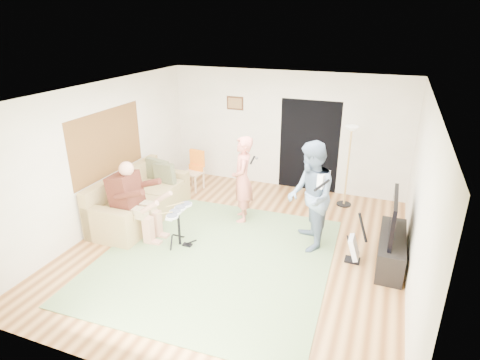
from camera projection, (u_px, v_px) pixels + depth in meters
name	position (u px, v px, depth m)	size (l,w,h in m)	color
floor	(239.00, 247.00, 7.07)	(6.00, 6.00, 0.00)	brown
walls	(239.00, 176.00, 6.57)	(5.50, 6.00, 2.70)	silver
ceiling	(238.00, 93.00, 6.06)	(6.00, 6.00, 0.00)	white
window_blinds	(107.00, 143.00, 7.58)	(2.05, 2.05, 0.00)	brown
doorway	(309.00, 146.00, 9.08)	(2.10, 2.10, 0.00)	black
picture_frame	(235.00, 103.00, 9.36)	(0.42, 0.03, 0.32)	#3F2314
area_rug	(216.00, 258.00, 6.73)	(3.71, 3.93, 0.02)	#627F4D
sofa	(138.00, 203.00, 8.02)	(0.96, 2.32, 0.94)	#A68B53
drummer	(136.00, 209.00, 7.21)	(0.94, 0.52, 1.44)	#4D2015
drum_kit	(179.00, 229.00, 7.02)	(0.39, 0.70, 0.73)	black
singer	(242.00, 180.00, 7.72)	(0.62, 0.41, 1.71)	#D66F5D
microphone	(252.00, 160.00, 7.49)	(0.06, 0.06, 0.24)	black
guitarist	(310.00, 197.00, 6.76)	(0.93, 0.72, 1.90)	slate
guitar_held	(324.00, 179.00, 6.56)	(0.12, 0.60, 0.26)	white
guitar_spare	(354.00, 248.00, 6.56)	(0.32, 0.29, 0.90)	black
torchiere_lamp	(349.00, 152.00, 8.22)	(0.31, 0.31, 1.74)	black
dining_chair	(194.00, 176.00, 9.36)	(0.44, 0.46, 0.92)	#DAB88D
tv_cabinet	(391.00, 250.00, 6.52)	(0.40, 1.40, 0.50)	black
television	(393.00, 216.00, 6.31)	(0.06, 1.12, 0.69)	black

